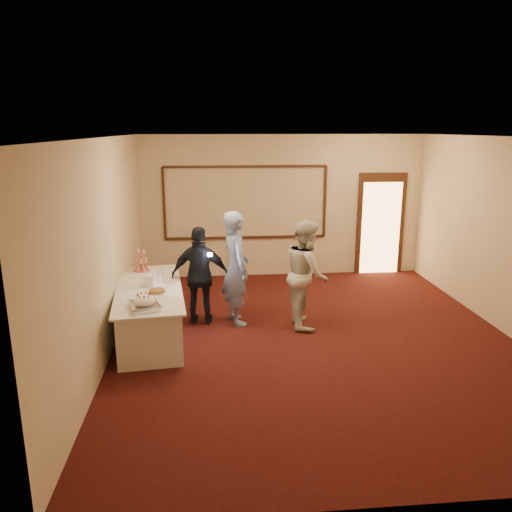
{
  "coord_description": "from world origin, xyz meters",
  "views": [
    {
      "loc": [
        -1.57,
        -6.95,
        3.12
      ],
      "look_at": [
        -0.84,
        0.69,
        1.15
      ],
      "focal_mm": 35.0,
      "sensor_mm": 36.0,
      "label": 1
    }
  ],
  "objects_px": {
    "pavlova_tray": "(144,302)",
    "plate_stack_a": "(150,281)",
    "cupcake_stand": "(141,262)",
    "tart": "(157,291)",
    "guest": "(201,276)",
    "buffet_table": "(150,311)",
    "plate_stack_b": "(157,277)",
    "woman": "(306,273)",
    "man": "(236,268)"
  },
  "relations": [
    {
      "from": "buffet_table",
      "to": "tart",
      "type": "relative_size",
      "value": 9.99
    },
    {
      "from": "cupcake_stand",
      "to": "plate_stack_b",
      "type": "height_order",
      "value": "cupcake_stand"
    },
    {
      "from": "guest",
      "to": "man",
      "type": "bearing_deg",
      "value": -176.27
    },
    {
      "from": "plate_stack_b",
      "to": "woman",
      "type": "xyz_separation_m",
      "value": [
        2.36,
        -0.07,
        0.01
      ]
    },
    {
      "from": "pavlova_tray",
      "to": "plate_stack_a",
      "type": "bearing_deg",
      "value": 91.74
    },
    {
      "from": "buffet_table",
      "to": "pavlova_tray",
      "type": "height_order",
      "value": "pavlova_tray"
    },
    {
      "from": "buffet_table",
      "to": "tart",
      "type": "distance_m",
      "value": 0.52
    },
    {
      "from": "cupcake_stand",
      "to": "pavlova_tray",
      "type": "bearing_deg",
      "value": -81.85
    },
    {
      "from": "buffet_table",
      "to": "cupcake_stand",
      "type": "height_order",
      "value": "cupcake_stand"
    },
    {
      "from": "plate_stack_b",
      "to": "plate_stack_a",
      "type": "bearing_deg",
      "value": -114.63
    },
    {
      "from": "plate_stack_b",
      "to": "man",
      "type": "distance_m",
      "value": 1.25
    },
    {
      "from": "man",
      "to": "plate_stack_b",
      "type": "bearing_deg",
      "value": 79.75
    },
    {
      "from": "cupcake_stand",
      "to": "tart",
      "type": "height_order",
      "value": "cupcake_stand"
    },
    {
      "from": "plate_stack_a",
      "to": "plate_stack_b",
      "type": "distance_m",
      "value": 0.21
    },
    {
      "from": "tart",
      "to": "woman",
      "type": "height_order",
      "value": "woman"
    },
    {
      "from": "tart",
      "to": "cupcake_stand",
      "type": "bearing_deg",
      "value": 107.13
    },
    {
      "from": "pavlova_tray",
      "to": "buffet_table",
      "type": "bearing_deg",
      "value": 92.84
    },
    {
      "from": "plate_stack_b",
      "to": "guest",
      "type": "height_order",
      "value": "guest"
    },
    {
      "from": "tart",
      "to": "man",
      "type": "xyz_separation_m",
      "value": [
        1.19,
        0.67,
        0.13
      ]
    },
    {
      "from": "cupcake_stand",
      "to": "guest",
      "type": "xyz_separation_m",
      "value": [
        1.0,
        -0.52,
        -0.11
      ]
    },
    {
      "from": "tart",
      "to": "man",
      "type": "distance_m",
      "value": 1.38
    },
    {
      "from": "cupcake_stand",
      "to": "guest",
      "type": "distance_m",
      "value": 1.13
    },
    {
      "from": "cupcake_stand",
      "to": "tart",
      "type": "xyz_separation_m",
      "value": [
        0.38,
        -1.22,
        -0.12
      ]
    },
    {
      "from": "tart",
      "to": "guest",
      "type": "height_order",
      "value": "guest"
    },
    {
      "from": "cupcake_stand",
      "to": "woman",
      "type": "distance_m",
      "value": 2.79
    },
    {
      "from": "pavlova_tray",
      "to": "plate_stack_b",
      "type": "relative_size",
      "value": 2.65
    },
    {
      "from": "cupcake_stand",
      "to": "plate_stack_b",
      "type": "relative_size",
      "value": 1.99
    },
    {
      "from": "pavlova_tray",
      "to": "tart",
      "type": "height_order",
      "value": "pavlova_tray"
    },
    {
      "from": "woman",
      "to": "tart",
      "type": "bearing_deg",
      "value": 102.17
    },
    {
      "from": "pavlova_tray",
      "to": "tart",
      "type": "xyz_separation_m",
      "value": [
        0.11,
        0.62,
        -0.05
      ]
    },
    {
      "from": "pavlova_tray",
      "to": "plate_stack_a",
      "type": "height_order",
      "value": "pavlova_tray"
    },
    {
      "from": "woman",
      "to": "guest",
      "type": "distance_m",
      "value": 1.7
    },
    {
      "from": "cupcake_stand",
      "to": "guest",
      "type": "relative_size",
      "value": 0.26
    },
    {
      "from": "plate_stack_b",
      "to": "woman",
      "type": "relative_size",
      "value": 0.12
    },
    {
      "from": "buffet_table",
      "to": "man",
      "type": "bearing_deg",
      "value": 16.44
    },
    {
      "from": "plate_stack_b",
      "to": "man",
      "type": "relative_size",
      "value": 0.11
    },
    {
      "from": "plate_stack_a",
      "to": "cupcake_stand",
      "type": "bearing_deg",
      "value": 105.07
    },
    {
      "from": "buffet_table",
      "to": "guest",
      "type": "bearing_deg",
      "value": 28.67
    },
    {
      "from": "pavlova_tray",
      "to": "tart",
      "type": "bearing_deg",
      "value": 79.8
    },
    {
      "from": "tart",
      "to": "guest",
      "type": "distance_m",
      "value": 0.94
    },
    {
      "from": "buffet_table",
      "to": "plate_stack_b",
      "type": "relative_size",
      "value": 12.6
    },
    {
      "from": "tart",
      "to": "woman",
      "type": "bearing_deg",
      "value": 11.62
    },
    {
      "from": "buffet_table",
      "to": "plate_stack_b",
      "type": "distance_m",
      "value": 0.55
    },
    {
      "from": "pavlova_tray",
      "to": "plate_stack_b",
      "type": "distance_m",
      "value": 1.17
    },
    {
      "from": "pavlova_tray",
      "to": "man",
      "type": "relative_size",
      "value": 0.3
    },
    {
      "from": "guest",
      "to": "plate_stack_a",
      "type": "bearing_deg",
      "value": 31.4
    },
    {
      "from": "tart",
      "to": "guest",
      "type": "xyz_separation_m",
      "value": [
        0.62,
        0.7,
        0.01
      ]
    },
    {
      "from": "cupcake_stand",
      "to": "plate_stack_b",
      "type": "xyz_separation_m",
      "value": [
        0.32,
        -0.68,
        -0.06
      ]
    },
    {
      "from": "woman",
      "to": "guest",
      "type": "relative_size",
      "value": 1.07
    },
    {
      "from": "buffet_table",
      "to": "woman",
      "type": "relative_size",
      "value": 1.51
    }
  ]
}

